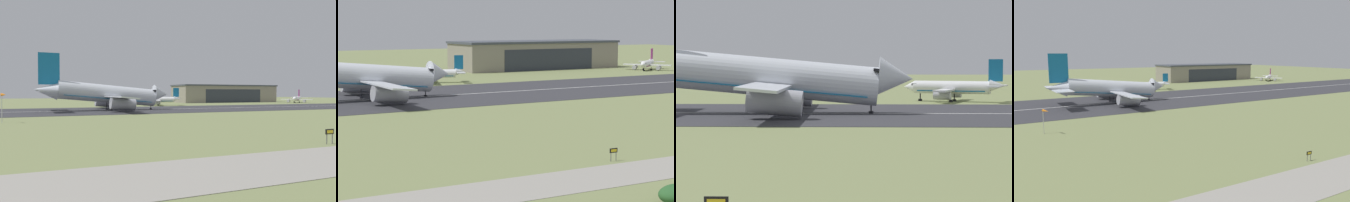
{
  "view_description": "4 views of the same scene",
  "coord_description": "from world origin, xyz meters",
  "views": [
    {
      "loc": [
        -31.03,
        -0.76,
        6.33
      ],
      "look_at": [
        2.27,
        78.37,
        4.25
      ],
      "focal_mm": 35.0,
      "sensor_mm": 36.0,
      "label": 1
    },
    {
      "loc": [
        -55.04,
        -42.92,
        19.46
      ],
      "look_at": [
        6.68,
        65.76,
        4.57
      ],
      "focal_mm": 70.0,
      "sensor_mm": 36.0,
      "label": 2
    },
    {
      "loc": [
        11.48,
        -13.46,
        9.37
      ],
      "look_at": [
        9.06,
        63.36,
        5.14
      ],
      "focal_mm": 85.0,
      "sensor_mm": 36.0,
      "label": 3
    },
    {
      "loc": [
        -48.04,
        -10.23,
        20.24
      ],
      "look_at": [
        -0.56,
        69.51,
        6.65
      ],
      "focal_mm": 35.0,
      "sensor_mm": 36.0,
      "label": 4
    }
  ],
  "objects": [
    {
      "name": "runway_centreline",
      "position": [
        0.0,
        118.26,
        0.07
      ],
      "size": [
        432.53,
        0.7,
        0.01
      ],
      "primitive_type": "cube",
      "color": "silver",
      "rests_on": "runway_strip"
    },
    {
      "name": "airplane_parked_centre",
      "position": [
        29.32,
        154.91,
        2.92
      ],
      "size": [
        22.51,
        19.89,
        8.99
      ],
      "color": "white",
      "rests_on": "ground_plane"
    },
    {
      "name": "runway_strip",
      "position": [
        0.0,
        118.26,
        0.03
      ],
      "size": [
        480.59,
        51.23,
        0.06
      ],
      "primitive_type": "cube",
      "color": "#333338",
      "rests_on": "ground_plane"
    },
    {
      "name": "ground_plane",
      "position": [
        0.0,
        59.13,
        0.0
      ],
      "size": [
        720.59,
        720.59,
        0.0
      ],
      "primitive_type": "plane",
      "color": "#7A8451"
    },
    {
      "name": "airplane_landing",
      "position": [
        -5.15,
        118.14,
        5.81
      ],
      "size": [
        49.52,
        51.97,
        20.13
      ],
      "color": "silver",
      "rests_on": "ground_plane"
    }
  ]
}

